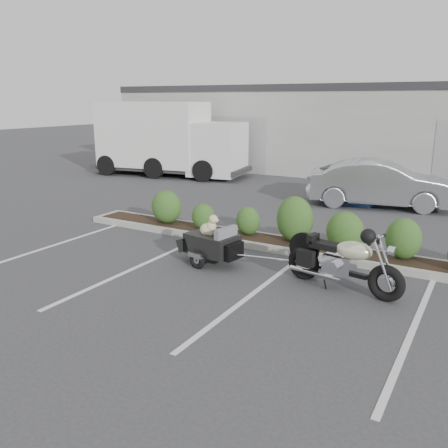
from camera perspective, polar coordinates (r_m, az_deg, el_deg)
The scene contains 8 objects.
ground at distance 9.57m, azimuth -1.37°, elevation -5.78°, with size 90.00×90.00×0.00m, color #38383A.
planter_kerb at distance 11.01m, azimuth 9.13°, elevation -2.79°, with size 12.00×1.00×0.15m, color #9E9E93.
building at distance 25.11m, azimuth 19.73°, elevation 10.84°, with size 26.00×10.00×4.00m, color #9EA099.
motorcycle at distance 8.80m, azimuth 14.04°, elevation -4.50°, with size 2.27×0.91×1.31m.
pet_trailer at distance 9.91m, azimuth -1.50°, elevation -2.26°, with size 1.84×1.05×1.08m.
sedan at distance 15.97m, azimuth 18.28°, elevation 4.61°, with size 1.57×4.51×1.49m, color #B5B6BD.
dumpster at distance 16.38m, azimuth 15.04°, elevation 4.56°, with size 1.85×1.31×1.18m.
delivery_truck at distance 21.76m, azimuth -6.64°, elevation 9.94°, with size 7.36×3.39×3.25m.
Camera 1 is at (4.70, -7.63, 3.36)m, focal length 38.00 mm.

